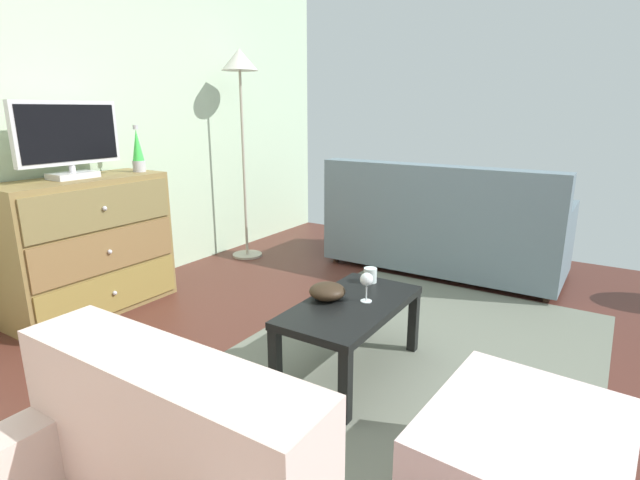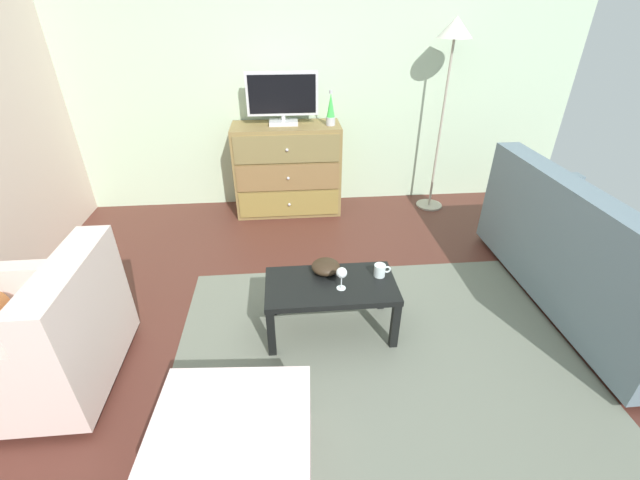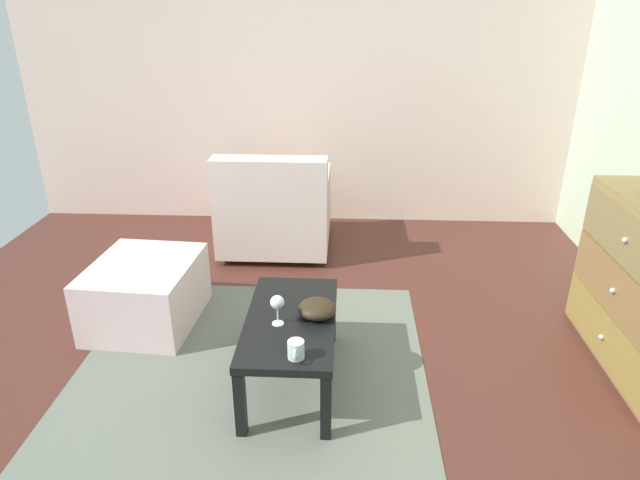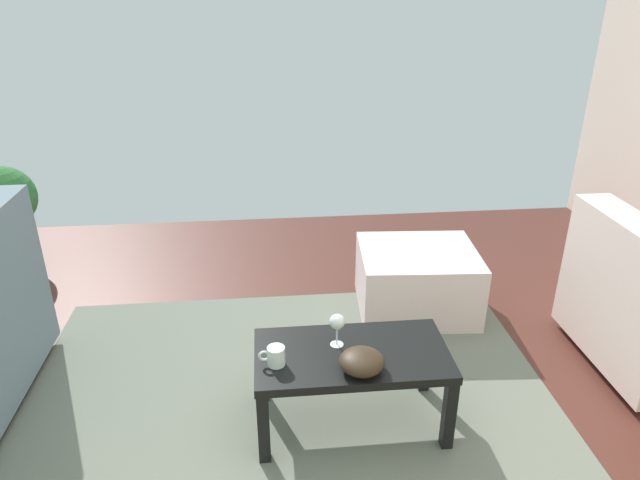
{
  "view_description": "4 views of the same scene",
  "coord_description": "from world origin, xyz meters",
  "px_view_note": "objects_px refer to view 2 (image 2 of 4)",
  "views": [
    {
      "loc": [
        -2.13,
        -1.08,
        1.36
      ],
      "look_at": [
        -0.24,
        0.12,
        0.76
      ],
      "focal_mm": 27.11,
      "sensor_mm": 36.0,
      "label": 1
    },
    {
      "loc": [
        -0.34,
        -2.07,
        1.98
      ],
      "look_at": [
        -0.15,
        0.05,
        0.72
      ],
      "focal_mm": 22.65,
      "sensor_mm": 36.0,
      "label": 2
    },
    {
      "loc": [
        2.3,
        0.3,
        1.87
      ],
      "look_at": [
        -0.08,
        0.18,
        0.82
      ],
      "focal_mm": 31.0,
      "sensor_mm": 36.0,
      "label": 3
    },
    {
      "loc": [
        0.27,
        2.08,
        1.88
      ],
      "look_at": [
        0.06,
        -0.03,
        0.91
      ],
      "focal_mm": 31.93,
      "sensor_mm": 36.0,
      "label": 4
    }
  ],
  "objects_px": {
    "coffee_table": "(331,290)",
    "wine_glass": "(342,273)",
    "armchair": "(43,338)",
    "ottoman": "(235,448)",
    "bowl_decorative": "(326,267)",
    "standing_lamp": "(453,48)",
    "mug": "(380,270)",
    "tv": "(282,97)",
    "couch_large": "(588,260)",
    "dresser": "(288,170)",
    "lava_lamp": "(331,110)"
  },
  "relations": [
    {
      "from": "armchair",
      "to": "bowl_decorative",
      "type": "bearing_deg",
      "value": 14.43
    },
    {
      "from": "tv",
      "to": "dresser",
      "type": "bearing_deg",
      "value": -49.07
    },
    {
      "from": "mug",
      "to": "bowl_decorative",
      "type": "height_order",
      "value": "bowl_decorative"
    },
    {
      "from": "couch_large",
      "to": "tv",
      "type": "bearing_deg",
      "value": 140.51
    },
    {
      "from": "dresser",
      "to": "lava_lamp",
      "type": "height_order",
      "value": "lava_lamp"
    },
    {
      "from": "mug",
      "to": "coffee_table",
      "type": "bearing_deg",
      "value": -170.23
    },
    {
      "from": "tv",
      "to": "standing_lamp",
      "type": "distance_m",
      "value": 1.64
    },
    {
      "from": "coffee_table",
      "to": "ottoman",
      "type": "height_order",
      "value": "ottoman"
    },
    {
      "from": "lava_lamp",
      "to": "coffee_table",
      "type": "xyz_separation_m",
      "value": [
        -0.2,
        -1.87,
        -0.74
      ]
    },
    {
      "from": "tv",
      "to": "couch_large",
      "type": "height_order",
      "value": "tv"
    },
    {
      "from": "armchair",
      "to": "standing_lamp",
      "type": "height_order",
      "value": "standing_lamp"
    },
    {
      "from": "wine_glass",
      "to": "dresser",
      "type": "bearing_deg",
      "value": 98.62
    },
    {
      "from": "bowl_decorative",
      "to": "standing_lamp",
      "type": "xyz_separation_m",
      "value": [
        1.35,
        1.73,
        1.17
      ]
    },
    {
      "from": "ottoman",
      "to": "tv",
      "type": "bearing_deg",
      "value": 84.22
    },
    {
      "from": "mug",
      "to": "standing_lamp",
      "type": "height_order",
      "value": "standing_lamp"
    },
    {
      "from": "armchair",
      "to": "ottoman",
      "type": "height_order",
      "value": "armchair"
    },
    {
      "from": "coffee_table",
      "to": "wine_glass",
      "type": "relative_size",
      "value": 5.45
    },
    {
      "from": "coffee_table",
      "to": "ottoman",
      "type": "relative_size",
      "value": 1.22
    },
    {
      "from": "coffee_table",
      "to": "armchair",
      "type": "height_order",
      "value": "armchair"
    },
    {
      "from": "dresser",
      "to": "wine_glass",
      "type": "height_order",
      "value": "dresser"
    },
    {
      "from": "lava_lamp",
      "to": "armchair",
      "type": "distance_m",
      "value": 2.96
    },
    {
      "from": "wine_glass",
      "to": "bowl_decorative",
      "type": "xyz_separation_m",
      "value": [
        -0.08,
        0.19,
        -0.07
      ]
    },
    {
      "from": "standing_lamp",
      "to": "wine_glass",
      "type": "bearing_deg",
      "value": -123.34
    },
    {
      "from": "armchair",
      "to": "ottoman",
      "type": "xyz_separation_m",
      "value": [
        1.12,
        -0.67,
        -0.14
      ]
    },
    {
      "from": "mug",
      "to": "couch_large",
      "type": "height_order",
      "value": "couch_large"
    },
    {
      "from": "armchair",
      "to": "coffee_table",
      "type": "bearing_deg",
      "value": 9.92
    },
    {
      "from": "dresser",
      "to": "bowl_decorative",
      "type": "height_order",
      "value": "dresser"
    },
    {
      "from": "tv",
      "to": "armchair",
      "type": "height_order",
      "value": "tv"
    },
    {
      "from": "bowl_decorative",
      "to": "lava_lamp",
      "type": "bearing_deg",
      "value": 82.73
    },
    {
      "from": "ottoman",
      "to": "armchair",
      "type": "bearing_deg",
      "value": 149.19
    },
    {
      "from": "mug",
      "to": "armchair",
      "type": "relative_size",
      "value": 0.14
    },
    {
      "from": "bowl_decorative",
      "to": "standing_lamp",
      "type": "distance_m",
      "value": 2.49
    },
    {
      "from": "coffee_table",
      "to": "mug",
      "type": "bearing_deg",
      "value": 9.77
    },
    {
      "from": "dresser",
      "to": "lava_lamp",
      "type": "distance_m",
      "value": 0.75
    },
    {
      "from": "coffee_table",
      "to": "ottoman",
      "type": "bearing_deg",
      "value": -120.0
    },
    {
      "from": "coffee_table",
      "to": "couch_large",
      "type": "distance_m",
      "value": 1.91
    },
    {
      "from": "lava_lamp",
      "to": "ottoman",
      "type": "relative_size",
      "value": 0.47
    },
    {
      "from": "tv",
      "to": "standing_lamp",
      "type": "height_order",
      "value": "standing_lamp"
    },
    {
      "from": "lava_lamp",
      "to": "bowl_decorative",
      "type": "bearing_deg",
      "value": -97.27
    },
    {
      "from": "tv",
      "to": "ottoman",
      "type": "xyz_separation_m",
      "value": [
        -0.29,
        -2.9,
        -0.99
      ]
    },
    {
      "from": "bowl_decorative",
      "to": "armchair",
      "type": "distance_m",
      "value": 1.71
    },
    {
      "from": "wine_glass",
      "to": "mug",
      "type": "xyz_separation_m",
      "value": [
        0.28,
        0.11,
        -0.07
      ]
    },
    {
      "from": "mug",
      "to": "bowl_decorative",
      "type": "xyz_separation_m",
      "value": [
        -0.36,
        0.07,
        0.0
      ]
    },
    {
      "from": "coffee_table",
      "to": "wine_glass",
      "type": "xyz_separation_m",
      "value": [
        0.06,
        -0.06,
        0.17
      ]
    },
    {
      "from": "couch_large",
      "to": "dresser",
      "type": "bearing_deg",
      "value": 140.62
    },
    {
      "from": "wine_glass",
      "to": "tv",
      "type": "bearing_deg",
      "value": 99.1
    },
    {
      "from": "mug",
      "to": "ottoman",
      "type": "bearing_deg",
      "value": -131.19
    },
    {
      "from": "lava_lamp",
      "to": "ottoman",
      "type": "bearing_deg",
      "value": -104.93
    },
    {
      "from": "dresser",
      "to": "couch_large",
      "type": "relative_size",
      "value": 0.55
    },
    {
      "from": "wine_glass",
      "to": "standing_lamp",
      "type": "relative_size",
      "value": 0.08
    }
  ]
}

